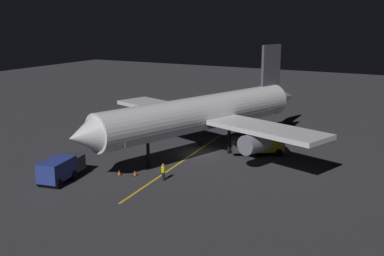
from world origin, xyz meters
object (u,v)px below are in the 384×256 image
(airliner, at_px, (204,114))
(traffic_cone_under_wing, at_px, (148,155))
(ground_crew_worker, at_px, (163,172))
(traffic_cone_near_left, at_px, (119,173))
(traffic_cone_near_right, at_px, (135,173))
(baggage_truck, at_px, (61,169))
(catering_truck, at_px, (259,144))

(airliner, bearing_deg, traffic_cone_under_wing, 43.90)
(ground_crew_worker, distance_m, traffic_cone_under_wing, 8.34)
(ground_crew_worker, relative_size, traffic_cone_near_left, 3.16)
(traffic_cone_under_wing, bearing_deg, airliner, -136.10)
(traffic_cone_near_left, height_order, traffic_cone_near_right, same)
(airliner, distance_m, traffic_cone_near_left, 12.81)
(baggage_truck, relative_size, ground_crew_worker, 3.45)
(airliner, relative_size, traffic_cone_under_wing, 62.81)
(baggage_truck, bearing_deg, traffic_cone_near_right, -139.50)
(baggage_truck, xyz_separation_m, traffic_cone_near_right, (-5.52, -4.72, -0.96))
(baggage_truck, distance_m, catering_truck, 22.69)
(airliner, bearing_deg, catering_truck, -158.79)
(traffic_cone_near_right, relative_size, traffic_cone_under_wing, 1.00)
(traffic_cone_near_left, xyz_separation_m, traffic_cone_under_wing, (0.99, -6.73, 0.00))
(catering_truck, bearing_deg, ground_crew_worker, 68.32)
(baggage_truck, height_order, traffic_cone_near_left, baggage_truck)
(baggage_truck, distance_m, ground_crew_worker, 10.08)
(airliner, distance_m, ground_crew_worker, 11.31)
(catering_truck, bearing_deg, baggage_truck, 51.91)
(catering_truck, xyz_separation_m, traffic_cone_near_left, (9.98, 13.78, -0.94))
(baggage_truck, relative_size, catering_truck, 0.97)
(catering_truck, distance_m, traffic_cone_near_left, 17.04)
(catering_truck, xyz_separation_m, ground_crew_worker, (5.17, 13.00, -0.31))
(airliner, xyz_separation_m, catering_truck, (-6.11, -2.37, -3.43))
(baggage_truck, bearing_deg, catering_truck, -128.09)
(traffic_cone_near_right, height_order, traffic_cone_under_wing, same)
(baggage_truck, xyz_separation_m, ground_crew_worker, (-8.83, -4.85, -0.32))
(traffic_cone_near_left, bearing_deg, traffic_cone_near_right, -157.03)
(ground_crew_worker, bearing_deg, traffic_cone_under_wing, -45.79)
(airliner, relative_size, traffic_cone_near_right, 62.81)
(airliner, bearing_deg, traffic_cone_near_left, 71.27)
(traffic_cone_near_left, relative_size, traffic_cone_under_wing, 1.00)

